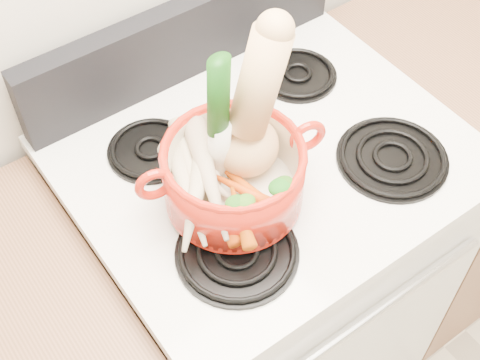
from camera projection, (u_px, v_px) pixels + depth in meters
stove_body at (261, 277)px, 1.73m from camera, size 0.76×0.65×0.92m
cooktop at (267, 158)px, 1.36m from camera, size 0.78×0.67×0.03m
control_backsplash at (184, 39)px, 1.43m from camera, size 0.76×0.05×0.18m
oven_handle at (370, 316)px, 1.31m from camera, size 0.60×0.02×0.02m
burner_front_left at (237, 252)px, 1.19m from camera, size 0.22×0.22×0.02m
burner_front_right at (392, 157)px, 1.33m from camera, size 0.22×0.22×0.02m
burner_back_left at (150, 149)px, 1.34m from camera, size 0.17×0.17×0.02m
burner_back_right at (298, 74)px, 1.48m from camera, size 0.17×0.17×0.02m
dutch_oven at (234, 175)px, 1.20m from camera, size 0.31×0.31×0.13m
pot_handle_left at (155, 184)px, 1.14m from camera, size 0.07×0.03×0.07m
pot_handle_right at (308, 136)px, 1.21m from camera, size 0.07×0.03×0.07m
squash at (249, 109)px, 1.15m from camera, size 0.22×0.14×0.33m
leek at (218, 119)px, 1.14m from camera, size 0.06×0.07×0.30m
ginger at (208, 154)px, 1.25m from camera, size 0.10×0.08×0.05m
parsnip_0 at (215, 186)px, 1.21m from camera, size 0.13×0.19×0.05m
parsnip_1 at (189, 195)px, 1.18m from camera, size 0.10×0.21×0.06m
parsnip_2 at (198, 170)px, 1.22m from camera, size 0.08×0.18×0.05m
parsnip_3 at (195, 198)px, 1.16m from camera, size 0.17×0.18×0.06m
parsnip_4 at (190, 165)px, 1.21m from camera, size 0.11×0.20×0.06m
parsnip_5 at (209, 178)px, 1.17m from camera, size 0.13×0.25×0.07m
carrot_0 at (249, 191)px, 1.20m from camera, size 0.06×0.17×0.05m
carrot_1 at (221, 215)px, 1.17m from camera, size 0.05×0.14×0.04m
carrot_2 at (246, 193)px, 1.19m from camera, size 0.09×0.15×0.04m
carrot_3 at (241, 217)px, 1.15m from camera, size 0.07×0.13×0.04m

